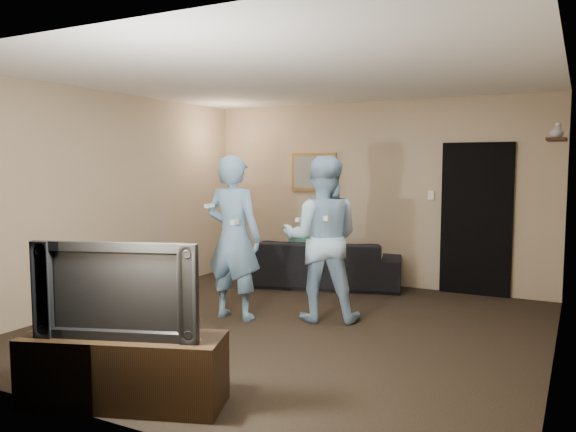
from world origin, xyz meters
The scene contains 19 objects.
ground centered at (0.00, 0.00, 0.00)m, with size 5.00×5.00×0.00m, color black.
ceiling centered at (0.00, 0.00, 2.60)m, with size 5.00×5.00×0.04m, color silver.
wall_back centered at (0.00, 2.50, 1.30)m, with size 5.00×0.04×2.60m, color tan.
wall_front centered at (0.00, -2.50, 1.30)m, with size 5.00×0.04×2.60m, color tan.
wall_left centered at (-2.50, 0.00, 1.30)m, with size 0.04×5.00×2.60m, color tan.
wall_right centered at (2.50, 0.00, 1.30)m, with size 0.04×5.00×2.60m, color tan.
sofa centered at (-0.57, 2.02, 0.32)m, with size 2.22×0.87×0.65m, color black.
throw_pillow centered at (-0.83, 2.02, 0.48)m, with size 0.44×0.14×0.44m, color #1C5548.
painting_frame centered at (-0.90, 2.48, 1.60)m, with size 0.72×0.05×0.57m, color olive.
painting_canvas centered at (-0.90, 2.45, 1.60)m, with size 0.62×0.01×0.47m, color slate.
doorway centered at (1.45, 2.47, 1.00)m, with size 0.90×0.06×2.00m, color black.
light_switch centered at (0.85, 2.48, 1.30)m, with size 0.08×0.02×0.12m, color silver.
wall_shelf centered at (2.39, 1.80, 1.99)m, with size 0.20×0.60×0.03m, color black.
shelf_vase centered at (2.39, 1.70, 2.08)m, with size 0.14×0.14×0.14m, color #AFAEB3.
shelf_figurine centered at (2.39, 2.04, 2.09)m, with size 0.06×0.06×0.18m, color silver.
tv_console centered at (-0.19, -2.24, 0.25)m, with size 1.44×0.46×0.51m, color black.
television centered at (-0.19, -2.24, 0.85)m, with size 1.19×0.16×0.68m, color black.
wii_player_left centered at (-0.73, 0.03, 0.91)m, with size 0.68×0.52×1.82m.
wii_player_right centered at (0.15, 0.44, 0.90)m, with size 1.06×0.94×1.81m.
Camera 1 is at (2.66, -5.14, 1.72)m, focal length 35.00 mm.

